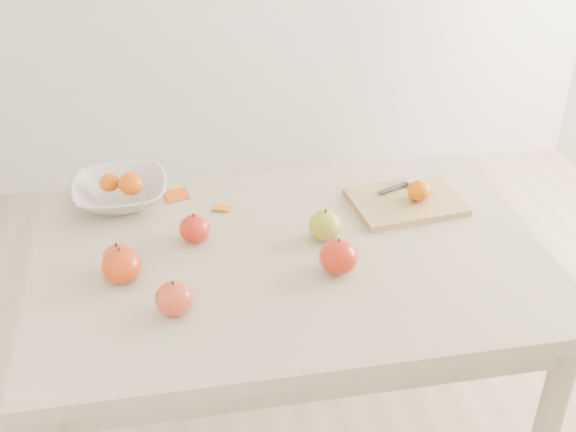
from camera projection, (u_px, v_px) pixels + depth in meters
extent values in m
cube|color=#C2B393|center=(292.00, 259.00, 1.71)|extent=(1.20, 0.80, 0.04)
cylinder|color=#BCAA8E|center=(89.00, 316.00, 2.11)|extent=(0.06, 0.06, 0.71)
cylinder|color=#BCAA8E|center=(440.00, 276.00, 2.27)|extent=(0.06, 0.06, 0.71)
cube|color=tan|center=(406.00, 202.00, 1.88)|extent=(0.30, 0.23, 0.02)
ellipsoid|color=#D55F07|center=(419.00, 191.00, 1.85)|extent=(0.06, 0.06, 0.05)
imported|color=silver|center=(120.00, 192.00, 1.88)|extent=(0.24, 0.24, 0.06)
ellipsoid|color=#DA6407|center=(109.00, 183.00, 1.87)|extent=(0.05, 0.05, 0.05)
ellipsoid|color=#D95E07|center=(131.00, 184.00, 1.85)|extent=(0.06, 0.06, 0.06)
cube|color=#C7500E|center=(177.00, 197.00, 1.91)|extent=(0.07, 0.06, 0.01)
cube|color=orange|center=(222.00, 209.00, 1.86)|extent=(0.05, 0.05, 0.01)
cube|color=silver|center=(419.00, 181.00, 1.94)|extent=(0.08, 0.05, 0.01)
cube|color=#35373D|center=(393.00, 188.00, 1.90)|extent=(0.09, 0.05, 0.00)
ellipsoid|color=#799914|center=(325.00, 225.00, 1.73)|extent=(0.08, 0.08, 0.07)
ellipsoid|color=#A00308|center=(338.00, 256.00, 1.62)|extent=(0.09, 0.09, 0.08)
ellipsoid|color=#9A1804|center=(122.00, 266.00, 1.59)|extent=(0.09, 0.09, 0.08)
ellipsoid|color=maroon|center=(118.00, 258.00, 1.63)|extent=(0.07, 0.07, 0.06)
ellipsoid|color=#A40109|center=(195.00, 228.00, 1.72)|extent=(0.08, 0.08, 0.07)
ellipsoid|color=#A8121D|center=(174.00, 298.00, 1.49)|extent=(0.08, 0.08, 0.07)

